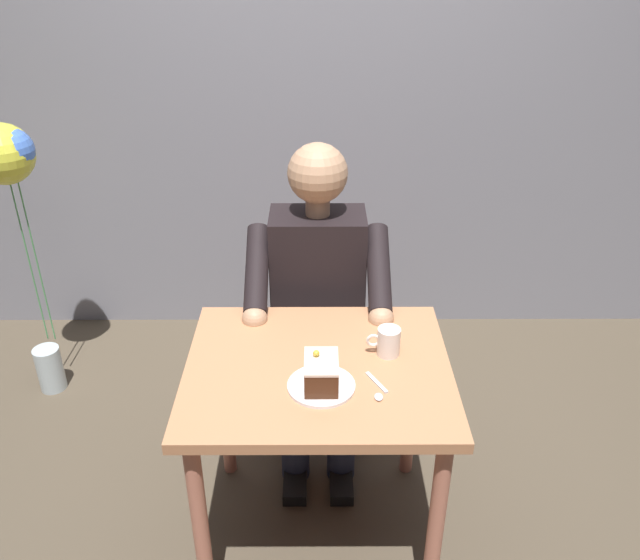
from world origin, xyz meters
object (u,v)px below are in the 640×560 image
(dining_table, at_px, (319,393))
(coffee_cup, at_px, (389,341))
(cake_slice, at_px, (323,372))
(dessert_spoon, at_px, (379,390))
(seated_person, at_px, (319,303))
(balloon_display, at_px, (12,183))
(chair, at_px, (319,317))

(dining_table, height_order, coffee_cup, coffee_cup)
(dining_table, bearing_deg, coffee_cup, -164.36)
(cake_slice, relative_size, dessert_spoon, 1.02)
(dining_table, distance_m, dessert_spoon, 0.24)
(seated_person, xyz_separation_m, coffee_cup, (-0.22, 0.43, 0.11))
(dining_table, bearing_deg, balloon_display, -35.39)
(seated_person, xyz_separation_m, dessert_spoon, (-0.18, 0.62, 0.07))
(dining_table, bearing_deg, chair, -90.00)
(chair, xyz_separation_m, balloon_display, (1.27, -0.24, 0.51))
(cake_slice, height_order, dessert_spoon, cake_slice)
(dessert_spoon, bearing_deg, balloon_display, -35.46)
(balloon_display, bearing_deg, dining_table, 144.61)
(dining_table, distance_m, balloon_display, 1.60)
(coffee_cup, relative_size, balloon_display, 0.09)
(seated_person, relative_size, dessert_spoon, 9.12)
(dining_table, relative_size, chair, 0.92)
(seated_person, distance_m, balloon_display, 1.37)
(chair, distance_m, balloon_display, 1.39)
(chair, bearing_deg, seated_person, 90.00)
(chair, bearing_deg, cake_slice, 90.71)
(coffee_cup, xyz_separation_m, balloon_display, (1.49, -0.84, 0.22))
(cake_slice, xyz_separation_m, dessert_spoon, (-0.17, 0.02, -0.05))
(chair, xyz_separation_m, dessert_spoon, (-0.18, 0.79, 0.24))
(chair, relative_size, seated_person, 0.71)
(seated_person, bearing_deg, dining_table, 90.00)
(seated_person, relative_size, cake_slice, 8.94)
(coffee_cup, bearing_deg, seated_person, -62.54)
(dining_table, xyz_separation_m, balloon_display, (1.27, -0.90, 0.38))
(dessert_spoon, bearing_deg, chair, -77.40)
(coffee_cup, bearing_deg, chair, -69.57)
(coffee_cup, distance_m, balloon_display, 1.72)
(dining_table, height_order, chair, chair)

